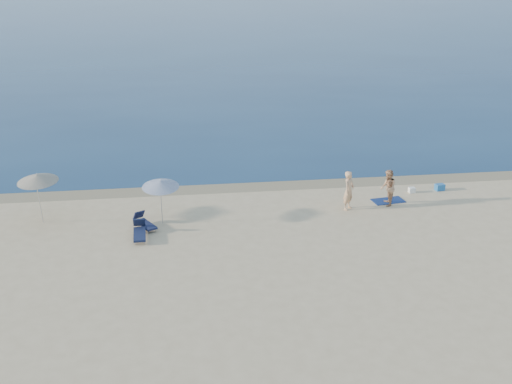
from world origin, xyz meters
TOP-DOWN VIEW (x-y plane):
  - sea at (0.00, 100.00)m, footprint 240.00×160.00m
  - wet_sand_strip at (0.00, 19.40)m, footprint 240.00×1.60m
  - person_left at (1.58, 15.70)m, footprint 0.81×0.84m
  - person_right at (3.64, 15.93)m, footprint 0.83×0.99m
  - beach_towel at (3.89, 16.45)m, footprint 1.72×1.12m
  - white_bag at (5.50, 17.44)m, footprint 0.34×0.29m
  - blue_cooler at (7.09, 17.59)m, footprint 0.52×0.41m
  - umbrella_near at (-7.50, 15.21)m, footprint 1.76×1.79m
  - umbrella_far at (-13.10, 16.02)m, footprint 2.42×2.43m
  - lounger_left at (-8.31, 14.70)m, footprint 1.17×1.57m
  - lounger_right at (-8.49, 13.64)m, footprint 0.60×1.65m

SIDE VIEW (x-z plane):
  - wet_sand_strip at x=0.00m, z-range 0.00..0.00m
  - sea at x=0.00m, z-range 0.00..0.01m
  - beach_towel at x=3.89m, z-range 0.00..0.03m
  - white_bag at x=5.50m, z-range 0.00..0.27m
  - blue_cooler at x=7.09m, z-range 0.00..0.34m
  - lounger_left at x=-8.31m, z-range -0.09..0.58m
  - lounger_right at x=-8.49m, z-range -0.10..0.62m
  - person_right at x=3.64m, z-range 0.00..1.83m
  - person_left at x=1.58m, z-range 0.00..1.95m
  - umbrella_near at x=-7.50m, z-range 0.81..3.04m
  - umbrella_far at x=-13.10m, z-range 0.94..3.43m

